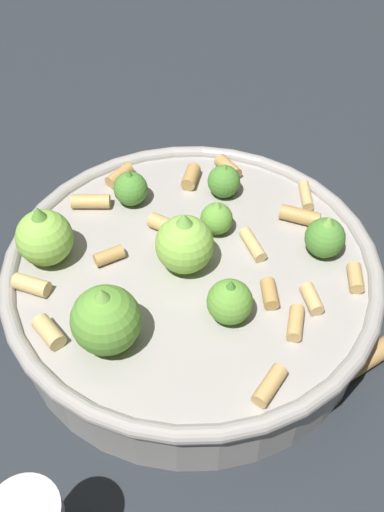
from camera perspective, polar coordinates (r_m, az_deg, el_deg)
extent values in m
plane|color=#23282D|center=(0.50, 0.00, -5.03)|extent=(2.40, 2.40, 0.00)
cylinder|color=#9E9993|center=(0.48, 0.00, -3.03)|extent=(0.28, 0.28, 0.05)
torus|color=#9E9993|center=(0.46, 0.00, -0.85)|extent=(0.29, 0.29, 0.01)
sphere|color=#8CC64C|center=(0.46, -13.91, 1.91)|extent=(0.04, 0.04, 0.04)
cone|color=#609E38|center=(0.45, -14.41, 3.89)|extent=(0.02, 0.02, 0.02)
sphere|color=#4C8933|center=(0.47, 12.64, 1.72)|extent=(0.03, 0.03, 0.03)
cone|color=#75B247|center=(0.46, 12.96, 3.10)|extent=(0.02, 0.02, 0.01)
sphere|color=#4C8933|center=(0.50, -5.91, 6.45)|extent=(0.03, 0.03, 0.03)
cone|color=#4C8933|center=(0.49, -6.04, 7.71)|extent=(0.01, 0.01, 0.01)
sphere|color=#609E38|center=(0.40, -8.26, -6.10)|extent=(0.05, 0.05, 0.05)
cone|color=#75B247|center=(0.38, -8.62, -4.03)|extent=(0.02, 0.02, 0.02)
sphere|color=#8CC64C|center=(0.44, -0.76, 0.66)|extent=(0.04, 0.04, 0.04)
cone|color=#75B247|center=(0.42, -0.79, 2.72)|extent=(0.02, 0.02, 0.02)
sphere|color=#4C8933|center=(0.51, 3.08, 7.18)|extent=(0.03, 0.03, 0.03)
cone|color=#609E38|center=(0.50, 3.14, 8.37)|extent=(0.01, 0.01, 0.01)
sphere|color=#609E38|center=(0.41, 3.65, -4.40)|extent=(0.03, 0.03, 0.03)
cone|color=#4C8933|center=(0.40, 3.76, -2.97)|extent=(0.01, 0.01, 0.01)
sphere|color=#609E38|center=(0.47, 2.38, 3.60)|extent=(0.03, 0.03, 0.03)
cone|color=#75B247|center=(0.47, 2.43, 4.77)|extent=(0.01, 0.01, 0.01)
cylinder|color=tan|center=(0.51, -9.70, 5.18)|extent=(0.01, 0.03, 0.01)
cylinder|color=tan|center=(0.46, 15.42, -2.02)|extent=(0.02, 0.01, 0.01)
cylinder|color=tan|center=(0.47, 5.87, 1.10)|extent=(0.03, 0.02, 0.01)
cylinder|color=tan|center=(0.49, 10.30, 3.81)|extent=(0.02, 0.03, 0.01)
cylinder|color=tan|center=(0.45, -15.17, -2.71)|extent=(0.02, 0.03, 0.01)
cylinder|color=tan|center=(0.53, -6.98, 7.71)|extent=(0.03, 0.02, 0.01)
cylinder|color=tan|center=(0.46, -7.90, 0.29)|extent=(0.02, 0.02, 0.01)
cylinder|color=tan|center=(0.52, 10.88, 5.74)|extent=(0.03, 0.01, 0.01)
cylinder|color=tan|center=(0.44, 11.43, -4.04)|extent=(0.03, 0.02, 0.01)
cylinder|color=tan|center=(0.44, 7.46, -3.59)|extent=(0.02, 0.01, 0.01)
cylinder|color=tan|center=(0.54, 3.48, 8.50)|extent=(0.03, 0.03, 0.01)
cylinder|color=tan|center=(0.42, -13.56, -7.10)|extent=(0.03, 0.03, 0.01)
cylinder|color=tan|center=(0.48, -2.46, 2.95)|extent=(0.02, 0.03, 0.01)
cylinder|color=tan|center=(0.52, -0.11, 7.63)|extent=(0.03, 0.02, 0.01)
cylinder|color=tan|center=(0.42, 9.91, -6.33)|extent=(0.03, 0.01, 0.01)
cylinder|color=tan|center=(0.39, 7.47, -12.21)|extent=(0.03, 0.02, 0.01)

